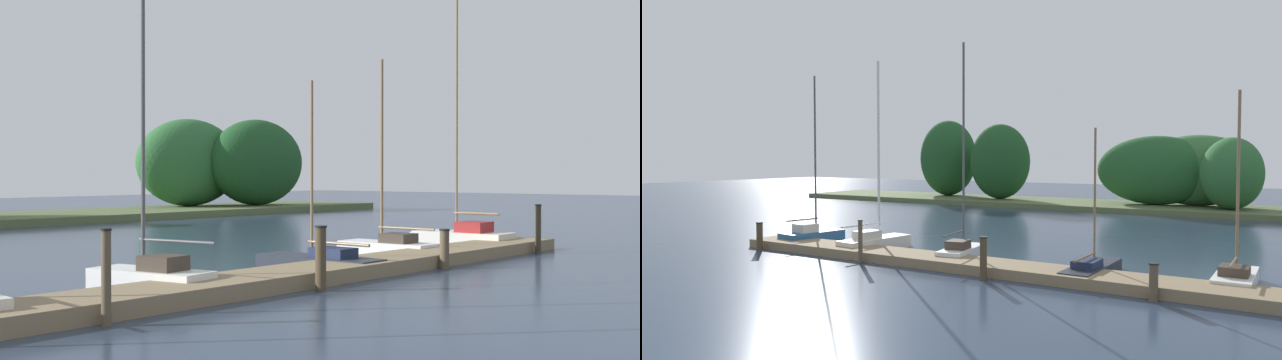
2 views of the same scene
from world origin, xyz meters
The scene contains 11 objects.
dock_pier centered at (0.00, 14.06, 0.17)m, with size 24.76×1.80×0.35m.
far_shore centered at (2.09, 41.12, 2.83)m, with size 68.21×8.00×7.52m.
sailboat_0 centered at (-10.70, 15.36, 0.43)m, with size 1.64×3.14×7.72m.
sailboat_1 centered at (-7.11, 15.59, 0.46)m, with size 1.43×3.79×8.10m.
sailboat_2 centered at (-2.70, 15.54, 0.44)m, with size 1.48×3.31×8.42m.
sailboat_3 centered at (2.59, 15.30, 0.27)m, with size 1.00×3.86×4.97m.
sailboat_4 centered at (6.85, 16.14, 0.34)m, with size 1.12×3.42×6.04m.
mooring_piling_0 centered at (-11.32, 12.87, 0.61)m, with size 0.30×0.30×1.20m.
mooring_piling_1 centered at (-5.61, 12.94, 0.82)m, with size 0.19×0.19×1.63m.
mooring_piling_2 centered at (-0.20, 12.83, 0.71)m, with size 0.27×0.27×1.42m.
mooring_piling_3 centered at (5.12, 12.99, 0.54)m, with size 0.29×0.29×1.06m.
Camera 2 is at (8.77, -2.82, 3.95)m, focal length 31.47 mm.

